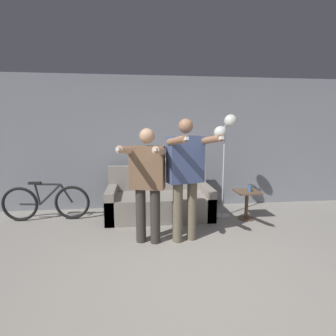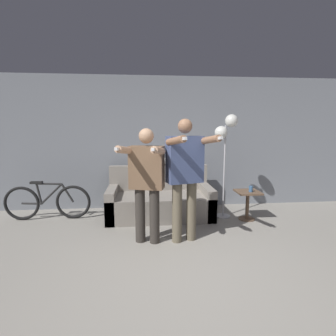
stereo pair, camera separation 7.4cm
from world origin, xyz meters
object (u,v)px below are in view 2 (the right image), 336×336
(person_left, at_px, (146,178))
(bicycle, at_px, (48,202))
(couch, at_px, (160,201))
(cat, at_px, (162,161))
(side_table, at_px, (248,200))
(person_right, at_px, (185,171))
(floor_lamp, at_px, (226,135))
(cup, at_px, (251,189))

(person_left, height_order, bicycle, person_left)
(couch, bearing_deg, person_left, -102.96)
(cat, bearing_deg, side_table, -24.28)
(couch, relative_size, cat, 4.11)
(person_right, xyz_separation_m, floor_lamp, (0.87, 0.96, 0.47))
(person_right, height_order, floor_lamp, floor_lamp)
(couch, distance_m, side_table, 1.56)
(cat, xyz_separation_m, side_table, (1.45, -0.66, -0.61))
(cup, bearing_deg, couch, 166.32)
(person_right, distance_m, cat, 1.44)
(side_table, bearing_deg, person_left, -156.46)
(couch, bearing_deg, bicycle, 179.54)
(couch, xyz_separation_m, person_right, (0.28, -1.10, 0.74))
(person_right, bearing_deg, cat, 83.86)
(cat, height_order, floor_lamp, floor_lamp)
(cat, xyz_separation_m, floor_lamp, (1.08, -0.47, 0.51))
(cat, distance_m, bicycle, 2.17)
(floor_lamp, distance_m, cup, 1.03)
(person_right, distance_m, bicycle, 2.62)
(cat, bearing_deg, floor_lamp, -23.46)
(floor_lamp, bearing_deg, side_table, -26.64)
(person_left, bearing_deg, side_table, 39.22)
(person_left, relative_size, person_right, 0.93)
(floor_lamp, height_order, side_table, floor_lamp)
(couch, bearing_deg, cat, 78.41)
(side_table, xyz_separation_m, cup, (0.03, -0.05, 0.20))
(person_right, xyz_separation_m, cup, (1.27, 0.72, -0.45))
(side_table, distance_m, cup, 0.21)
(person_right, xyz_separation_m, cat, (-0.21, 1.43, -0.04))
(couch, distance_m, floor_lamp, 1.68)
(person_right, bearing_deg, cup, 15.01)
(cup, bearing_deg, cat, 154.52)
(couch, distance_m, bicycle, 1.98)
(couch, relative_size, floor_lamp, 1.01)
(cup, bearing_deg, side_table, 118.36)
(couch, xyz_separation_m, floor_lamp, (1.15, -0.14, 1.21))
(side_table, bearing_deg, person_right, -148.13)
(side_table, bearing_deg, floor_lamp, 153.36)
(couch, xyz_separation_m, cat, (0.07, 0.33, 0.70))
(couch, distance_m, cat, 0.77)
(couch, distance_m, person_left, 1.31)
(person_right, bearing_deg, bicycle, 139.13)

